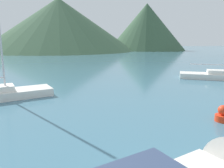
# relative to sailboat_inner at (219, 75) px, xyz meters

# --- Properties ---
(sailboat_inner) EXTENTS (7.46, 5.34, 11.01)m
(sailboat_inner) POSITION_rel_sailboat_inner_xyz_m (0.00, 0.00, 0.00)
(sailboat_inner) COLOR white
(sailboat_inner) RESTS_ON ground_plane
(buoy_marker) EXTENTS (0.70, 0.70, 0.80)m
(buoy_marker) POSITION_rel_sailboat_inner_xyz_m (-7.75, -9.93, -0.09)
(buoy_marker) COLOR red
(buoy_marker) RESTS_ON ground_plane
(hill_central) EXTENTS (52.55, 52.55, 17.94)m
(hill_central) POSITION_rel_sailboat_inner_xyz_m (-15.55, 62.68, 8.55)
(hill_central) COLOR #38563D
(hill_central) RESTS_ON ground_plane
(hill_east) EXTENTS (28.89, 28.89, 17.00)m
(hill_east) POSITION_rel_sailboat_inner_xyz_m (16.42, 61.22, 8.08)
(hill_east) COLOR #38563D
(hill_east) RESTS_ON ground_plane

